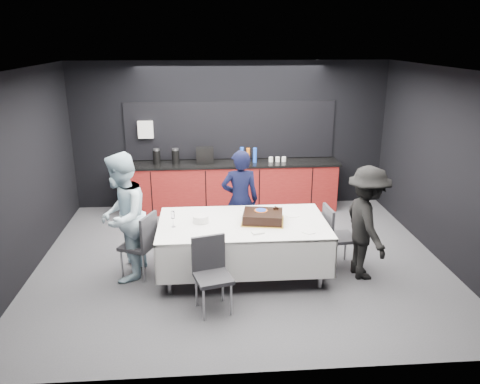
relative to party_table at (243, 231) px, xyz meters
name	(u,v)px	position (x,y,z in m)	size (l,w,h in m)	color
ground	(241,260)	(0.00, 0.40, -0.64)	(6.00, 6.00, 0.00)	#46464B
room_shell	(241,139)	(0.00, 0.40, 1.22)	(6.04, 5.04, 2.82)	white
kitchenette	(231,182)	(-0.02, 2.62, -0.10)	(4.10, 0.64, 2.05)	maroon
party_table	(243,231)	(0.00, 0.00, 0.00)	(2.32, 1.32, 0.78)	#99999E
cake_assembly	(263,217)	(0.28, -0.01, 0.21)	(0.65, 0.56, 0.18)	gold
plate_stack	(201,219)	(-0.58, 0.03, 0.19)	(0.22, 0.22, 0.10)	white
loose_plate_near	(210,234)	(-0.46, -0.38, 0.14)	(0.21, 0.21, 0.01)	white
loose_plate_right_a	(292,215)	(0.73, 0.20, 0.14)	(0.21, 0.21, 0.01)	white
loose_plate_right_b	(309,231)	(0.84, -0.40, 0.14)	(0.19, 0.19, 0.01)	white
loose_plate_far	(245,209)	(0.08, 0.48, 0.14)	(0.18, 0.18, 0.01)	white
fork_pile	(258,232)	(0.16, -0.40, 0.15)	(0.16, 0.10, 0.02)	white
champagne_flute	(173,216)	(-0.95, -0.10, 0.30)	(0.06, 0.06, 0.22)	white
chair_left	(143,241)	(-1.39, 0.02, -0.11)	(0.55, 0.55, 0.92)	#29292D
chair_right	(335,232)	(1.34, 0.10, -0.11)	(0.45, 0.45, 0.92)	#29292D
chair_near	(211,269)	(-0.46, -0.87, -0.11)	(0.52, 0.52, 0.92)	#29292D
person_center	(240,200)	(0.03, 0.84, 0.16)	(0.58, 0.38, 1.60)	black
person_left	(122,217)	(-1.64, 0.02, 0.25)	(0.86, 0.67, 1.78)	silver
person_right	(366,223)	(1.68, -0.20, 0.15)	(1.03, 0.59, 1.59)	black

